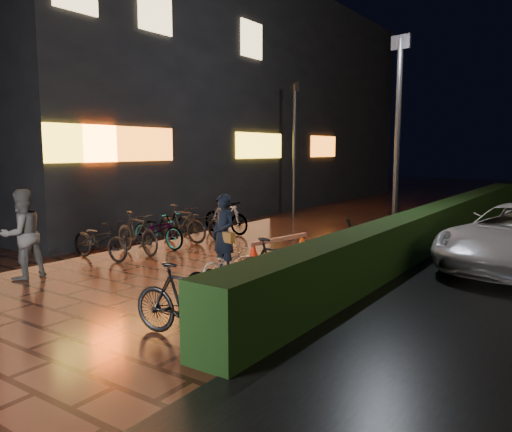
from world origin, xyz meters
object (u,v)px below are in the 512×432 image
Objects in this scene: cyclist at (225,248)px; cart_assembly at (363,242)px; traffic_barrier at (279,256)px; bystander_person at (22,234)px.

cyclist is 2.98m from cart_assembly.
cyclist is at bearing -126.52° from cart_assembly.
traffic_barrier is at bearing 52.01° from cyclist.
cart_assembly is at bearing 54.31° from traffic_barrier.
bystander_person is 6.75m from cart_assembly.
bystander_person is 1.05× the size of cyclist.
cyclist is 1.10m from traffic_barrier.
cart_assembly is at bearing 53.48° from cyclist.
traffic_barrier is 1.91m from cart_assembly.
traffic_barrier is at bearing 127.76° from bystander_person.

